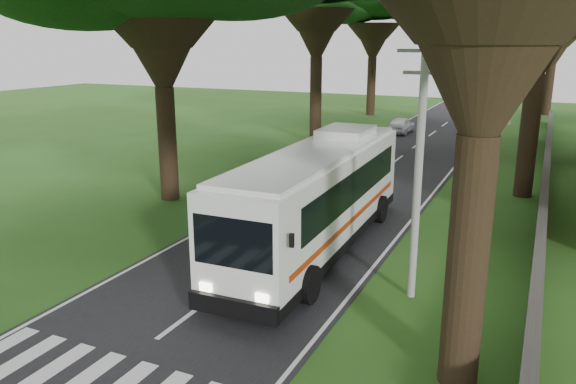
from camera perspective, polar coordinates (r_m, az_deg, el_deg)
The scene contains 11 objects.
ground at distance 15.42m, azimuth -14.39°, elevation -15.23°, with size 140.00×140.00×0.00m, color #284C15.
road at distance 36.98m, azimuth 10.64°, elevation 2.92°, with size 8.00×120.00×0.04m, color black.
property_wall at distance 34.83m, azimuth 24.74°, elevation 2.02°, with size 0.35×50.00×1.20m, color #383533.
pole_near at distance 16.80m, azimuth 13.15°, elevation 2.74°, with size 1.60×0.24×8.00m.
pole_mid at distance 36.42m, azimuth 19.87°, elevation 8.75°, with size 1.60×0.24×8.00m.
pole_far at distance 56.31m, azimuth 21.90°, elevation 10.52°, with size 1.60×0.24×8.00m.
tree_r_far at distance 66.16m, azimuth 25.71°, elevation 16.10°, with size 12.86×12.86×13.30m.
coach_bus at distance 20.90m, azimuth 3.11°, elevation -0.40°, with size 3.34×13.16×3.86m.
distant_car_a at distance 49.04m, azimuth 11.43°, elevation 6.69°, with size 1.62×4.04×1.38m, color #B5B6BA.
distant_car_c at distance 75.85m, azimuth 19.21°, elevation 9.06°, with size 1.96×4.83×1.40m, color maroon.
pedestrian at distance 28.66m, azimuth -12.39°, elevation 1.02°, with size 0.62×0.41×1.71m, color black.
Camera 1 is at (8.76, -10.10, 7.67)m, focal length 35.00 mm.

